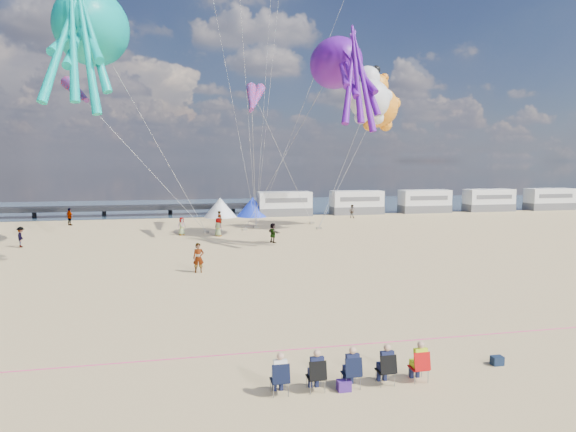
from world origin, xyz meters
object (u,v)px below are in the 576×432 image
object	(u,v)px
sandbag_a	(206,232)
kite_octopus_teal	(92,28)
beachgoer_3	(70,217)
beachgoer_6	(218,227)
windsock_mid	(256,99)
beachgoer_1	(352,211)
standing_person	(198,258)
kite_octopus_purple	(336,63)
beachgoer_4	(273,233)
kite_panda	(369,100)
motorhome_2	(425,201)
motorhome_0	(284,204)
cooler_navy	(497,361)
windsock_left	(76,91)
beachgoer_2	(21,237)
sandbag_c	(319,228)
sandbag_e	(256,227)
windsock_right	(252,98)
cooler_purple	(344,386)
motorhome_3	(489,200)
beachgoer_5	(220,219)
tent_white	(220,207)
beachgoer_0	(182,226)
motorhome_4	(549,199)
tent_blue	(253,207)
kite_teddy_orange	(378,107)
sandbag_b	(245,229)
spectator_row	(351,367)
motorhome_1	(357,202)
sandbag_d	(312,223)

from	to	relation	value
sandbag_a	kite_octopus_teal	size ratio (longest dim) A/B	0.04
beachgoer_3	beachgoer_6	xyz separation A→B (m)	(14.81, -11.20, -0.08)
windsock_mid	beachgoer_1	bearing A→B (deg)	52.67
standing_person	kite_octopus_purple	distance (m)	21.34
beachgoer_4	sandbag_a	bearing A→B (deg)	14.06
beachgoer_6	kite_panda	size ratio (longest dim) A/B	0.26
motorhome_2	kite_panda	xyz separation A→B (m)	(-14.33, -16.55, 10.97)
kite_octopus_purple	windsock_mid	bearing A→B (deg)	118.36
motorhome_0	kite_octopus_purple	bearing A→B (deg)	-89.55
cooler_navy	windsock_left	distance (m)	38.90
beachgoer_2	beachgoer_6	world-z (taller)	beachgoer_6
cooler_navy	beachgoer_1	distance (m)	44.45
sandbag_c	kite_octopus_purple	size ratio (longest dim) A/B	0.05
sandbag_e	kite_panda	distance (m)	16.82
beachgoer_1	windsock_right	xyz separation A→B (m)	(-14.06, -14.46, 11.29)
cooler_purple	sandbag_a	size ratio (longest dim) A/B	0.80
kite_octopus_teal	cooler_navy	bearing A→B (deg)	-66.07
motorhome_3	beachgoer_4	xyz separation A→B (m)	(-33.75, -20.60, -0.68)
beachgoer_3	windsock_left	distance (m)	16.45
beachgoer_5	windsock_right	xyz separation A→B (m)	(2.11, -9.07, 11.24)
kite_octopus_purple	standing_person	bearing A→B (deg)	-149.29
tent_white	beachgoer_0	distance (m)	15.37
sandbag_a	sandbag_e	distance (m)	5.97
motorhome_4	beachgoer_5	distance (m)	47.87
beachgoer_0	sandbag_c	bearing A→B (deg)	-17.29
tent_blue	sandbag_a	xyz separation A→B (m)	(-6.42, -13.86, -1.09)
standing_person	kite_teddy_orange	distance (m)	28.13
kite_teddy_orange	cooler_navy	bearing A→B (deg)	-90.13
windsock_left	kite_octopus_teal	bearing A→B (deg)	-94.23
sandbag_e	beachgoer_3	bearing A→B (deg)	162.28
motorhome_2	motorhome_3	distance (m)	9.50
tent_blue	sandbag_b	bearing A→B (deg)	-101.66
kite_octopus_purple	windsock_left	world-z (taller)	kite_octopus_purple
cooler_navy	kite_panda	distance (m)	34.33
beachgoer_5	sandbag_b	xyz separation A→B (m)	(2.25, -2.73, -0.75)
beachgoer_3	windsock_mid	world-z (taller)	windsock_mid
spectator_row	windsock_right	world-z (taller)	windsock_right
motorhome_4	sandbag_e	size ratio (longest dim) A/B	13.20
sandbag_b	kite_teddy_orange	xyz separation A→B (m)	(13.42, -0.76, 12.07)
sandbag_c	beachgoer_2	bearing A→B (deg)	-168.16
motorhome_1	windsock_right	size ratio (longest dim) A/B	1.32
motorhome_4	sandbag_d	size ratio (longest dim) A/B	13.20
spectator_row	sandbag_b	bearing A→B (deg)	87.81
spectator_row	beachgoer_1	distance (m)	46.51
sandbag_b	motorhome_1	bearing A→B (deg)	37.97
spectator_row	windsock_mid	distance (m)	37.00
motorhome_2	beachgoer_4	distance (m)	31.83
beachgoer_2	sandbag_d	bearing A→B (deg)	-76.52
motorhome_2	beachgoer_6	world-z (taller)	motorhome_2
beachgoer_1	motorhome_3	bearing A→B (deg)	-125.28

